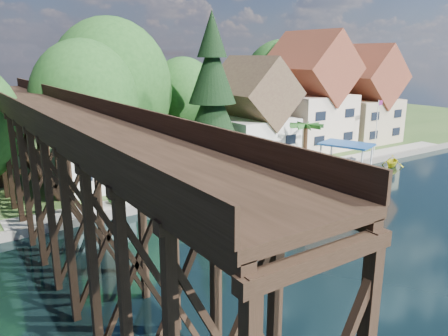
{
  "coord_description": "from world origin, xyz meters",
  "views": [
    {
      "loc": [
        -21.92,
        -21.4,
        11.69
      ],
      "look_at": [
        -3.41,
        6.0,
        3.01
      ],
      "focal_mm": 35.0,
      "sensor_mm": 36.0,
      "label": 1
    }
  ],
  "objects": [
    {
      "name": "boat_yellow",
      "position": [
        18.34,
        6.0,
        0.7
      ],
      "size": [
        3.38,
        3.2,
        1.41
      ],
      "primitive_type": "imported",
      "rotation": [
        0.0,
        0.0,
        2.0
      ],
      "color": "yellow",
      "rests_on": "ground"
    },
    {
      "name": "conifer",
      "position": [
        0.19,
        13.27,
        7.73
      ],
      "size": [
        6.1,
        6.1,
        15.02
      ],
      "color": "#382314",
      "rests_on": "bank"
    },
    {
      "name": "boat_canopy",
      "position": [
        11.85,
        6.87,
        1.33
      ],
      "size": [
        4.71,
        5.63,
        3.1
      ],
      "color": "silver",
      "rests_on": "ground"
    },
    {
      "name": "house_left",
      "position": [
        7.0,
        16.0,
        5.14
      ],
      "size": [
        7.64,
        8.64,
        11.02
      ],
      "color": "silver",
      "rests_on": "bank"
    },
    {
      "name": "boat_white_a",
      "position": [
        8.85,
        6.11,
        0.36
      ],
      "size": [
        3.62,
        2.66,
        0.73
      ],
      "primitive_type": "imported",
      "rotation": [
        0.0,
        0.0,
        1.61
      ],
      "color": "white",
      "rests_on": "ground"
    },
    {
      "name": "seawall",
      "position": [
        4.0,
        8.0,
        0.31
      ],
      "size": [
        60.0,
        0.4,
        0.62
      ],
      "primitive_type": "cube",
      "color": "slate",
      "rests_on": "ground"
    },
    {
      "name": "tugboat",
      "position": [
        2.73,
        6.39,
        0.74
      ],
      "size": [
        3.64,
        2.31,
        2.49
      ],
      "color": "red",
      "rests_on": "ground"
    },
    {
      "name": "bg_trees",
      "position": [
        1.0,
        21.25,
        7.29
      ],
      "size": [
        49.9,
        13.3,
        10.57
      ],
      "color": "#382314",
      "rests_on": "bank"
    },
    {
      "name": "promenade",
      "position": [
        6.0,
        9.3,
        0.53
      ],
      "size": [
        50.0,
        2.6,
        0.06
      ],
      "primitive_type": "cube",
      "color": "gray",
      "rests_on": "bank"
    },
    {
      "name": "flagpole",
      "position": [
        19.74,
        9.37,
        4.31
      ],
      "size": [
        0.96,
        0.23,
        6.21
      ],
      "color": "white",
      "rests_on": "bank"
    },
    {
      "name": "house_right",
      "position": [
        25.0,
        16.0,
        5.78
      ],
      "size": [
        8.15,
        8.64,
        12.45
      ],
      "color": "#C2AE8B",
      "rests_on": "bank"
    },
    {
      "name": "ground",
      "position": [
        0.0,
        0.0,
        0.0
      ],
      "size": [
        140.0,
        140.0,
        0.0
      ],
      "primitive_type": "plane",
      "color": "black",
      "rests_on": "ground"
    },
    {
      "name": "shed",
      "position": [
        -11.0,
        14.5,
        3.83
      ],
      "size": [
        5.09,
        5.4,
        7.85
      ],
      "color": "silver",
      "rests_on": "bank"
    },
    {
      "name": "shrubs",
      "position": [
        -4.6,
        9.26,
        1.23
      ],
      "size": [
        15.76,
        2.47,
        1.7
      ],
      "color": "#173D16",
      "rests_on": "bank"
    },
    {
      "name": "palm_tree",
      "position": [
        8.97,
        9.69,
        4.61
      ],
      "size": [
        3.38,
        3.38,
        4.71
      ],
      "color": "#382314",
      "rests_on": "bank"
    },
    {
      "name": "house_center",
      "position": [
        16.0,
        16.5,
        6.42
      ],
      "size": [
        8.65,
        9.18,
        13.89
      ],
      "color": "beige",
      "rests_on": "bank"
    },
    {
      "name": "bank",
      "position": [
        0.0,
        34.0,
        0.25
      ],
      "size": [
        140.0,
        52.0,
        0.5
      ],
      "primitive_type": "cube",
      "color": "#304D1F",
      "rests_on": "ground"
    },
    {
      "name": "trestle_bridge",
      "position": [
        -16.0,
        5.17,
        5.35
      ],
      "size": [
        4.12,
        44.18,
        9.3
      ],
      "color": "black",
      "rests_on": "ground"
    }
  ]
}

